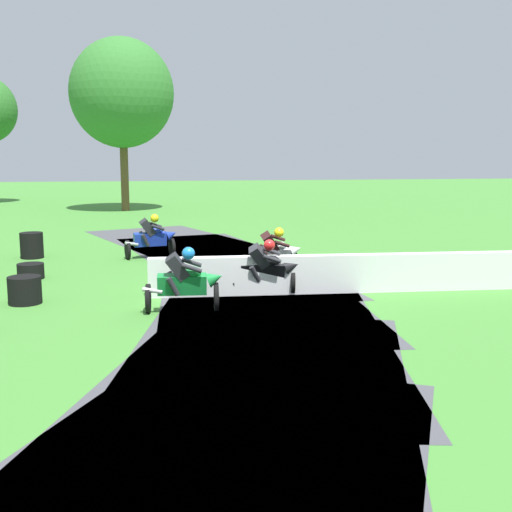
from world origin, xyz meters
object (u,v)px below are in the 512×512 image
motorcycle_lead_green (186,281)px  tire_stack_far (31,271)px  tire_stack_mid_b (25,290)px  motorcycle_fourth_blue (152,237)px  motorcycle_trailing_white (274,253)px  motorcycle_chase_black (266,268)px  tire_stack_extra_a (32,245)px

motorcycle_lead_green → tire_stack_far: size_ratio=2.49×
tire_stack_mid_b → motorcycle_fourth_blue: bearing=64.3°
motorcycle_trailing_white → tire_stack_mid_b: size_ratio=2.39×
motorcycle_lead_green → tire_stack_far: motorcycle_lead_green is taller
motorcycle_chase_black → motorcycle_fourth_blue: size_ratio=1.00×
motorcycle_fourth_blue → tire_stack_mid_b: 6.33m
motorcycle_chase_black → tire_stack_far: size_ratio=2.50×
motorcycle_chase_black → tire_stack_mid_b: (-5.34, -0.05, -0.33)m
tire_stack_far → motorcycle_trailing_white: bearing=-5.2°
motorcycle_lead_green → tire_stack_extra_a: motorcycle_lead_green is taller
tire_stack_mid_b → motorcycle_lead_green: bearing=-21.0°
motorcycle_fourth_blue → tire_stack_extra_a: size_ratio=2.13×
motorcycle_trailing_white → tire_stack_extra_a: bearing=150.1°
motorcycle_chase_black → tire_stack_extra_a: bearing=135.5°
tire_stack_mid_b → tire_stack_extra_a: size_ratio=0.89×
motorcycle_chase_black → tire_stack_mid_b: bearing=-179.4°
motorcycle_trailing_white → motorcycle_fourth_blue: size_ratio=1.00×
tire_stack_far → motorcycle_chase_black: bearing=-26.1°
motorcycle_fourth_blue → motorcycle_lead_green: bearing=-84.3°
motorcycle_chase_black → motorcycle_fourth_blue: motorcycle_fourth_blue is taller
motorcycle_chase_black → tire_stack_extra_a: motorcycle_chase_black is taller
motorcycle_trailing_white → tire_stack_mid_b: bearing=-159.0°
motorcycle_fourth_blue → tire_stack_mid_b: (-2.74, -5.69, -0.36)m
tire_stack_mid_b → tire_stack_far: size_ratio=1.04×
motorcycle_fourth_blue → tire_stack_far: 4.25m
motorcycle_chase_black → tire_stack_far: (-5.75, 2.81, -0.43)m
motorcycle_chase_black → motorcycle_trailing_white: bearing=74.9°
tire_stack_far → tire_stack_mid_b: bearing=-81.9°
motorcycle_lead_green → tire_stack_mid_b: size_ratio=2.38×
motorcycle_fourth_blue → tire_stack_far: size_ratio=2.49×
motorcycle_trailing_white → motorcycle_chase_black: bearing=-105.1°
motorcycle_chase_black → tire_stack_far: bearing=153.9°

